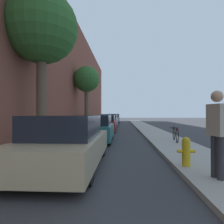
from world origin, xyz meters
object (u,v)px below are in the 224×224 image
parked_car_silver (109,121)px  parked_car_white (114,118)px  street_tree_far (87,80)px  parked_car_red (105,124)px  pedestrian (217,128)px  parked_car_champagne (67,142)px  street_tree_near (42,29)px  bicycle (175,134)px  fire_hydrant (186,151)px  parked_car_navy (112,119)px  parked_car_teal (95,129)px

parked_car_silver → parked_car_white: (0.03, 11.89, -0.00)m
parked_car_silver → street_tree_far: street_tree_far is taller
parked_car_red → pedestrian: bearing=-73.9°
parked_car_champagne → parked_car_silver: size_ratio=1.00×
street_tree_near → street_tree_far: 9.89m
bicycle → pedestrian: bearing=-90.0°
street_tree_near → fire_hydrant: (5.17, -3.26, -4.67)m
parked_car_navy → pedestrian: (3.43, -23.52, 0.49)m
parked_car_red → street_tree_near: bearing=-105.4°
parked_car_navy → street_tree_near: bearing=-96.1°
street_tree_far → parked_car_navy: bearing=78.6°
parked_car_red → bicycle: size_ratio=2.32×
parked_car_red → parked_car_silver: size_ratio=0.87×
fire_hydrant → bicycle: size_ratio=0.44×
parked_car_red → street_tree_near: size_ratio=0.59×
parked_car_white → parked_car_teal: bearing=-90.1°
parked_car_red → parked_car_white: size_ratio=0.98×
parked_car_red → bicycle: (4.02, -6.18, -0.17)m
parked_car_navy → pedestrian: bearing=-81.7°
parked_car_silver → street_tree_far: bearing=-119.5°
parked_car_teal → parked_car_navy: size_ratio=0.94×
street_tree_far → fire_hydrant: street_tree_far is taller
parked_car_white → street_tree_near: 25.63m
parked_car_white → fire_hydrant: bearing=-83.9°
parked_car_champagne → parked_car_white: 28.22m
parked_car_champagne → pedestrian: bearing=-18.4°
parked_car_champagne → street_tree_far: street_tree_far is taller
parked_car_red → parked_car_white: parked_car_white is taller
street_tree_near → pedestrian: size_ratio=3.67×
parked_car_champagne → pedestrian: 3.72m
parked_car_red → parked_car_white: (0.02, 17.57, 0.04)m
parked_car_teal → street_tree_far: bearing=103.5°
parked_car_teal → parked_car_red: parked_car_teal is taller
street_tree_near → street_tree_far: bearing=89.0°
parked_car_silver → street_tree_far: size_ratio=0.78×
parked_car_white → street_tree_near: size_ratio=0.60×
parked_car_navy → parked_car_white: 5.86m
parked_car_navy → street_tree_far: size_ratio=0.75×
pedestrian → street_tree_near: bearing=37.3°
parked_car_red → parked_car_navy: bearing=90.1°
pedestrian → parked_car_white: bearing=-8.5°
parked_car_red → street_tree_near: street_tree_near is taller
parked_car_white → bicycle: parked_car_white is taller
parked_car_red → pedestrian: (3.40, -11.81, 0.52)m
parked_car_navy → parked_car_champagne: bearing=-90.2°
parked_car_silver → street_tree_far: 5.52m
fire_hydrant → pedestrian: (0.33, -0.98, 0.67)m
parked_car_red → bicycle: bearing=-57.0°
street_tree_near → parked_car_navy: bearing=83.9°
parked_car_white → street_tree_far: (-1.94, -15.28, 3.92)m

